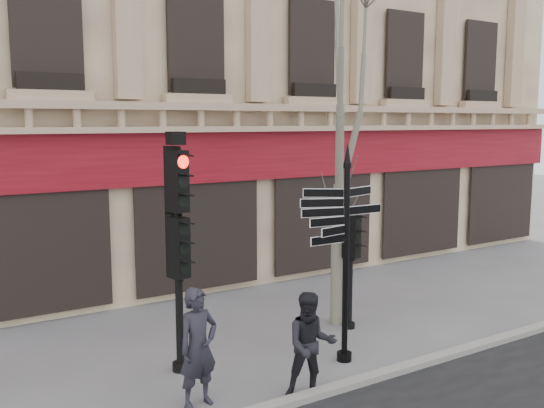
% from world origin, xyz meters
% --- Properties ---
extents(ground, '(80.00, 80.00, 0.00)m').
position_xyz_m(ground, '(0.00, 0.00, 0.00)').
color(ground, '#59585D').
rests_on(ground, ground).
extents(kerb, '(80.00, 0.25, 0.12)m').
position_xyz_m(kerb, '(0.00, -1.40, 0.06)').
color(kerb, gray).
rests_on(kerb, ground).
extents(fingerpost, '(2.01, 2.01, 4.12)m').
position_xyz_m(fingerpost, '(0.47, -0.43, 2.77)').
color(fingerpost, black).
rests_on(fingerpost, ground).
extents(traffic_signal_main, '(0.53, 0.43, 4.32)m').
position_xyz_m(traffic_signal_main, '(-2.35, 0.80, 2.73)').
color(traffic_signal_main, black).
rests_on(traffic_signal_main, ground).
extents(traffic_signal_secondary, '(0.49, 0.40, 2.57)m').
position_xyz_m(traffic_signal_secondary, '(1.71, 0.93, 1.79)').
color(traffic_signal_secondary, black).
rests_on(traffic_signal_secondary, ground).
extents(plane_tree, '(2.86, 2.86, 7.60)m').
position_xyz_m(plane_tree, '(1.67, 1.29, 5.34)').
color(plane_tree, gray).
rests_on(plane_tree, ground).
extents(pedestrian_a, '(0.77, 0.57, 1.92)m').
position_xyz_m(pedestrian_a, '(-2.65, -0.62, 0.96)').
color(pedestrian_a, black).
rests_on(pedestrian_a, ground).
extents(pedestrian_b, '(1.05, 0.96, 1.75)m').
position_xyz_m(pedestrian_b, '(-0.95, -1.30, 0.88)').
color(pedestrian_b, black).
rests_on(pedestrian_b, ground).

